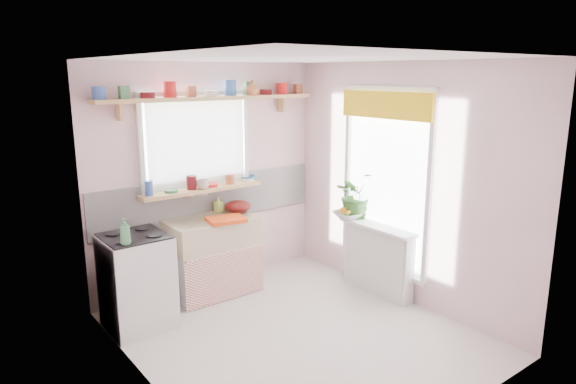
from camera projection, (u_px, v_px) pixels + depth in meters
room at (295, 169)px, 5.55m from camera, size 3.20×3.20×3.20m
sink_unit at (213, 256)px, 5.61m from camera, size 0.95×0.65×1.11m
cooker at (137, 281)px, 4.85m from camera, size 0.58×0.58×0.93m
radiator_ledge at (378, 258)px, 5.63m from camera, size 0.22×0.95×0.78m
windowsill at (202, 190)px, 5.60m from camera, size 1.40×0.22×0.04m
pine_shelf at (211, 98)px, 5.46m from camera, size 2.52×0.24×0.04m
shelf_crockery at (211, 91)px, 5.44m from camera, size 2.47×0.11×0.12m
sill_crockery at (198, 184)px, 5.55m from camera, size 1.35×0.11×0.12m
dish_tray at (226, 220)px, 5.42m from camera, size 0.44×0.36×0.04m
colander at (238, 206)px, 5.77m from camera, size 0.36×0.36×0.14m
jade_plant at (356, 194)px, 5.82m from camera, size 0.50×0.44×0.53m
fruit_bowl at (348, 215)px, 5.80m from camera, size 0.36×0.36×0.08m
herb_pot at (363, 210)px, 5.76m from camera, size 0.12×0.08×0.21m
soap_bottle_sink at (218, 204)px, 5.78m from camera, size 0.09×0.09×0.18m
sill_cup at (203, 184)px, 5.52m from camera, size 0.15×0.15×0.10m
sill_bowl at (247, 178)px, 5.99m from camera, size 0.22×0.22×0.06m
shelf_vase at (252, 88)px, 5.67m from camera, size 0.17×0.17×0.17m
cooker_bottle at (125, 232)px, 4.46m from camera, size 0.11×0.11×0.24m
fruit at (348, 210)px, 5.79m from camera, size 0.20×0.14×0.10m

